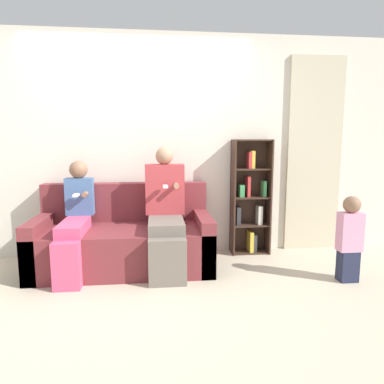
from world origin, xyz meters
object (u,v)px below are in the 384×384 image
(adult_seated, at_px, (166,208))
(toddler_standing, at_px, (350,237))
(child_seated, at_px, (75,218))
(bookshelf, at_px, (250,199))
(couch, at_px, (125,240))

(adult_seated, height_order, toddler_standing, adult_seated)
(child_seated, distance_m, bookshelf, 1.99)
(couch, bearing_deg, adult_seated, -13.77)
(couch, xyz_separation_m, toddler_standing, (2.16, -0.62, 0.14))
(toddler_standing, bearing_deg, adult_seated, 163.40)
(toddler_standing, bearing_deg, child_seated, 169.68)
(couch, height_order, toddler_standing, couch)
(couch, height_order, child_seated, child_seated)
(adult_seated, bearing_deg, child_seated, -177.81)
(couch, relative_size, adult_seated, 1.43)
(child_seated, relative_size, toddler_standing, 1.37)
(adult_seated, relative_size, bookshelf, 0.94)
(toddler_standing, relative_size, bookshelf, 0.61)
(couch, xyz_separation_m, bookshelf, (1.46, 0.34, 0.37))
(bookshelf, bearing_deg, child_seated, -165.99)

